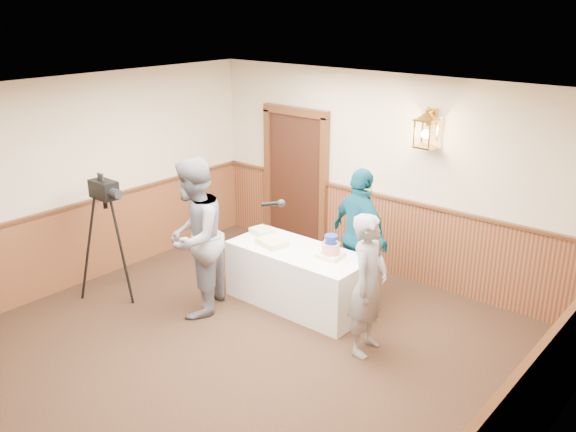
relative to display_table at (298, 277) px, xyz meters
name	(u,v)px	position (x,y,z in m)	size (l,w,h in m)	color
ground	(204,378)	(0.29, -1.90, -0.38)	(7.00, 7.00, 0.00)	black
room_shell	(227,227)	(0.24, -1.45, 1.15)	(6.02, 7.02, 2.81)	beige
display_table	(298,277)	(0.00, 0.00, 0.00)	(1.80, 0.80, 0.75)	white
tiered_cake	(331,249)	(0.45, 0.07, 0.49)	(0.30, 0.30, 0.29)	#F5E6B9
sheet_cake_yellow	(272,242)	(-0.35, -0.10, 0.41)	(0.36, 0.28, 0.07)	#E4CD88
sheet_cake_green	(262,231)	(-0.72, 0.12, 0.41)	(0.29, 0.23, 0.07)	#AFD697
interviewer	(194,238)	(-0.85, -0.95, 0.61)	(1.66, 1.19, 1.97)	slate
baker	(368,285)	(1.27, -0.37, 0.43)	(0.58, 0.38, 1.60)	gray
assistant_p	(360,236)	(0.49, 0.64, 0.50)	(1.02, 0.43, 1.74)	#0C495C
tv_camera_rig	(110,245)	(-2.04, -1.35, 0.33)	(0.61, 0.57, 1.56)	black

